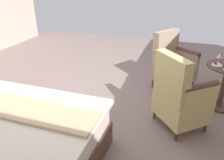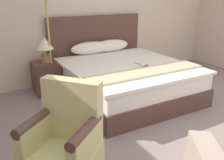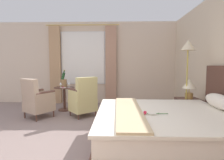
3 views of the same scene
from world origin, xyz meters
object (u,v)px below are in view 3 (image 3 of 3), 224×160
object	(u,v)px
floor_lamp_brass	(188,56)
side_table_round	(64,96)
nightstand	(188,111)
armchair_facing_bed	(37,100)
champagne_bucket	(64,82)
snack_plate	(63,87)
wine_glass_near_edge	(69,83)
bedside_lamp	(189,86)
bed	(172,127)
armchair_by_window	(84,99)
wine_glass_near_bucket	(61,84)

from	to	relation	value
floor_lamp_brass	side_table_round	distance (m)	3.34
nightstand	armchair_facing_bed	xyz separation A→B (m)	(-0.35, -3.47, 0.16)
nightstand	side_table_round	world-z (taller)	side_table_round
floor_lamp_brass	champagne_bucket	distance (m)	3.29
side_table_round	snack_plate	size ratio (longest dim) A/B	4.64
wine_glass_near_edge	armchair_facing_bed	bearing A→B (deg)	-40.59
nightstand	floor_lamp_brass	distance (m)	1.19
bedside_lamp	side_table_round	xyz separation A→B (m)	(-1.09, -3.03, -0.44)
bedside_lamp	snack_plate	size ratio (longest dim) A/B	3.01
champagne_bucket	wine_glass_near_edge	world-z (taller)	champagne_bucket
bed	armchair_by_window	bearing A→B (deg)	-133.97
armchair_by_window	champagne_bucket	bearing A→B (deg)	-133.07
wine_glass_near_edge	armchair_by_window	distance (m)	0.80
nightstand	bed	bearing A→B (deg)	-31.89
side_table_round	wine_glass_near_bucket	world-z (taller)	wine_glass_near_bucket
armchair_by_window	floor_lamp_brass	bearing A→B (deg)	76.04
side_table_round	champagne_bucket	world-z (taller)	champagne_bucket
bed	nightstand	distance (m)	1.31
bedside_lamp	floor_lamp_brass	size ratio (longest dim) A/B	0.24
snack_plate	armchair_by_window	bearing A→B (deg)	55.78
bedside_lamp	bed	bearing A→B (deg)	-31.89
floor_lamp_brass	armchair_by_window	xyz separation A→B (m)	(-0.57, -2.29, -1.02)
side_table_round	wine_glass_near_bucket	xyz separation A→B (m)	(0.13, -0.06, 0.38)
nightstand	champagne_bucket	xyz separation A→B (m)	(-1.16, -3.06, 0.53)
snack_plate	armchair_facing_bed	bearing A→B (deg)	-38.21
side_table_round	champagne_bucket	xyz separation A→B (m)	(-0.06, -0.04, 0.42)
bed	side_table_round	distance (m)	3.21
side_table_round	armchair_by_window	xyz separation A→B (m)	(0.58, 0.66, 0.04)
nightstand	side_table_round	bearing A→B (deg)	-109.87
champagne_bucket	bedside_lamp	bearing A→B (deg)	69.29
snack_plate	wine_glass_near_bucket	bearing A→B (deg)	-107.47
snack_plate	armchair_by_window	world-z (taller)	armchair_by_window
wine_glass_near_edge	armchair_facing_bed	distance (m)	0.97
side_table_round	champagne_bucket	bearing A→B (deg)	-151.11
bedside_lamp	armchair_by_window	bearing A→B (deg)	-102.17
nightstand	champagne_bucket	distance (m)	3.32
armchair_facing_bed	wine_glass_near_edge	bearing A→B (deg)	139.41
side_table_round	snack_plate	xyz separation A→B (m)	(0.16, 0.03, 0.28)
wine_glass_near_bucket	armchair_facing_bed	bearing A→B (deg)	-31.61
floor_lamp_brass	wine_glass_near_edge	bearing A→B (deg)	-111.39
floor_lamp_brass	armchair_by_window	distance (m)	2.57
side_table_round	champagne_bucket	size ratio (longest dim) A/B	1.35
wine_glass_near_bucket	armchair_facing_bed	distance (m)	0.80
floor_lamp_brass	snack_plate	size ratio (longest dim) A/B	12.61
bedside_lamp	floor_lamp_brass	xyz separation A→B (m)	(0.06, -0.08, 0.62)
wine_glass_near_bucket	bedside_lamp	bearing A→B (deg)	72.61
bedside_lamp	wine_glass_near_bucket	xyz separation A→B (m)	(-0.97, -3.09, -0.07)
bed	armchair_facing_bed	xyz separation A→B (m)	(-1.46, -2.78, 0.11)
champagne_bucket	wine_glass_near_bucket	xyz separation A→B (m)	(0.19, -0.02, -0.04)
nightstand	snack_plate	distance (m)	3.17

